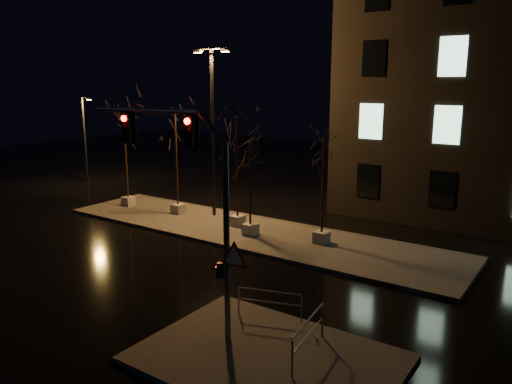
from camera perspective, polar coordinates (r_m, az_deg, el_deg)
The scene contains 13 objects.
ground at distance 21.43m, azimuth -10.49°, elevation -8.49°, with size 90.00×90.00×0.00m, color black.
median at distance 25.73m, azimuth -0.99°, elevation -4.52°, with size 22.00×5.00×0.15m, color #47453F.
sidewalk_corner at distance 14.61m, azimuth 1.31°, elevation -18.48°, with size 7.00×5.00×0.15m, color #47453F.
tree_0 at distance 30.97m, azimuth -14.81°, elevation 6.80°, with size 1.80×1.80×6.07m.
tree_1 at distance 28.41m, azimuth -9.19°, elevation 6.67°, with size 1.80×1.80×6.13m.
tree_2 at distance 25.59m, azimuth -2.21°, elevation 5.75°, with size 1.80×1.80×5.87m.
tree_3 at distance 24.13m, azimuth -0.67°, elevation 3.32°, with size 1.80×1.80×4.75m.
tree_4 at distance 23.00m, azimuth 7.74°, elevation 3.65°, with size 1.80×1.80×5.21m.
traffic_signal_mast at distance 14.42m, azimuth -7.13°, elevation 0.16°, with size 5.45×0.67×6.68m.
streetlight_main at distance 27.77m, azimuth -4.99°, elevation 8.03°, with size 2.30×0.31×9.22m.
streetlight_far at distance 40.72m, azimuth -18.94°, elevation 6.12°, with size 1.27×0.33×6.48m.
guard_rail_a at distance 16.38m, azimuth 1.57°, elevation -12.21°, with size 2.03×0.70×0.92m.
guard_rail_b at distance 14.31m, azimuth 6.03°, elevation -15.61°, with size 0.36×2.33×1.11m.
Camera 1 is at (14.37, -13.98, 7.58)m, focal length 35.00 mm.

